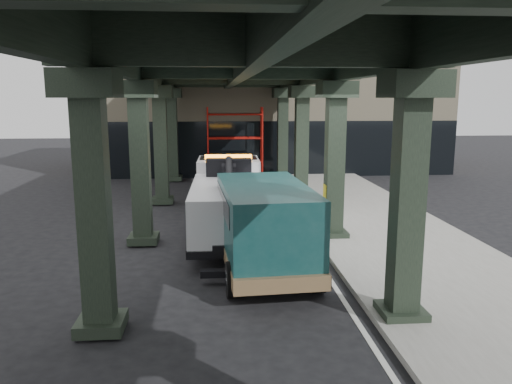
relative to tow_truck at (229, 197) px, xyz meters
name	(u,v)px	position (x,y,z in m)	size (l,w,h in m)	color
ground	(258,262)	(0.69, -2.99, -1.27)	(90.00, 90.00, 0.00)	black
sidewalk	(390,236)	(5.19, -0.99, -1.20)	(5.00, 40.00, 0.15)	gray
lane_stripe	(305,240)	(2.39, -0.99, -1.27)	(0.12, 38.00, 0.01)	silver
viaduct	(238,65)	(0.29, -0.99, 4.19)	(7.40, 32.00, 6.40)	black
building	(261,106)	(2.69, 17.01, 2.73)	(22.00, 10.00, 8.00)	#C6B793
scaffolding	(235,141)	(0.69, 11.65, 0.84)	(3.08, 0.88, 4.00)	red
tow_truck	(229,197)	(0.00, 0.00, 0.00)	(2.54, 8.02, 2.61)	black
towed_van	(263,223)	(0.78, -3.56, -0.02)	(2.61, 5.86, 2.32)	#113D3D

